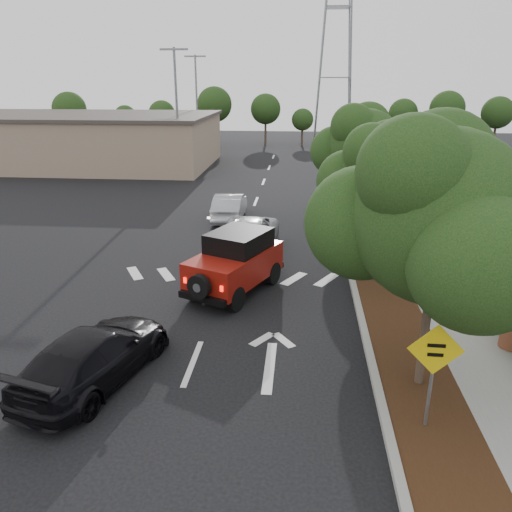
# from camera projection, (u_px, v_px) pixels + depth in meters

# --- Properties ---
(ground) EXTENTS (120.00, 120.00, 0.00)m
(ground) POSITION_uv_depth(u_px,v_px,m) (193.00, 363.00, 12.91)
(ground) COLOR black
(ground) RESTS_ON ground
(curb) EXTENTS (0.20, 70.00, 0.15)m
(curb) POSITION_uv_depth(u_px,v_px,m) (340.00, 231.00, 23.74)
(curb) COLOR #9E9B93
(curb) RESTS_ON ground
(planting_strip) EXTENTS (1.80, 70.00, 0.12)m
(planting_strip) POSITION_uv_depth(u_px,v_px,m) (362.00, 232.00, 23.66)
(planting_strip) COLOR black
(planting_strip) RESTS_ON ground
(sidewalk) EXTENTS (2.00, 70.00, 0.12)m
(sidewalk) POSITION_uv_depth(u_px,v_px,m) (403.00, 233.00, 23.50)
(sidewalk) COLOR gray
(sidewalk) RESTS_ON ground
(hedge) EXTENTS (0.80, 70.00, 0.80)m
(hedge) POSITION_uv_depth(u_px,v_px,m) (434.00, 227.00, 23.26)
(hedge) COLOR black
(hedge) RESTS_ON ground
(commercial_building) EXTENTS (22.00, 12.00, 4.00)m
(commercial_building) POSITION_uv_depth(u_px,v_px,m) (79.00, 141.00, 41.73)
(commercial_building) COLOR gray
(commercial_building) RESTS_ON ground
(transmission_tower) EXTENTS (7.00, 4.00, 28.00)m
(transmission_tower) POSITION_uv_depth(u_px,v_px,m) (331.00, 142.00, 57.40)
(transmission_tower) COLOR slate
(transmission_tower) RESTS_ON ground
(street_tree_near) EXTENTS (3.80, 3.80, 5.92)m
(street_tree_near) POSITION_uv_depth(u_px,v_px,m) (418.00, 386.00, 11.96)
(street_tree_near) COLOR black
(street_tree_near) RESTS_ON ground
(street_tree_mid) EXTENTS (3.20, 3.20, 5.32)m
(street_tree_mid) POSITION_uv_depth(u_px,v_px,m) (378.00, 277.00, 18.52)
(street_tree_mid) COLOR black
(street_tree_mid) RESTS_ON ground
(street_tree_far) EXTENTS (3.40, 3.40, 5.62)m
(street_tree_far) POSITION_uv_depth(u_px,v_px,m) (359.00, 227.00, 24.62)
(street_tree_far) COLOR black
(street_tree_far) RESTS_ON ground
(light_pole_a) EXTENTS (2.00, 0.22, 9.00)m
(light_pole_a) POSITION_uv_depth(u_px,v_px,m) (180.00, 175.00, 37.84)
(light_pole_a) COLOR slate
(light_pole_a) RESTS_ON ground
(light_pole_b) EXTENTS (2.00, 0.22, 9.00)m
(light_pole_b) POSITION_uv_depth(u_px,v_px,m) (199.00, 153.00, 49.18)
(light_pole_b) COLOR slate
(light_pole_b) RESTS_ON ground
(red_jeep) EXTENTS (3.20, 4.28, 2.10)m
(red_jeep) POSITION_uv_depth(u_px,v_px,m) (238.00, 261.00, 17.04)
(red_jeep) COLOR black
(red_jeep) RESTS_ON ground
(silver_suv_ahead) EXTENTS (2.48, 5.12, 1.40)m
(silver_suv_ahead) POSITION_uv_depth(u_px,v_px,m) (247.00, 238.00, 20.66)
(silver_suv_ahead) COLOR #A1A3A8
(silver_suv_ahead) RESTS_ON ground
(black_suv_oncoming) EXTENTS (3.02, 4.96, 1.34)m
(black_suv_oncoming) POSITION_uv_depth(u_px,v_px,m) (95.00, 355.00, 11.99)
(black_suv_oncoming) COLOR black
(black_suv_oncoming) RESTS_ON ground
(silver_sedan_oncoming) EXTENTS (1.52, 4.15, 1.36)m
(silver_sedan_oncoming) POSITION_uv_depth(u_px,v_px,m) (230.00, 206.00, 25.84)
(silver_sedan_oncoming) COLOR #A1A4A9
(silver_sedan_oncoming) RESTS_ON ground
(parked_suv) EXTENTS (4.25, 2.57, 1.35)m
(parked_suv) POSITION_uv_depth(u_px,v_px,m) (125.00, 165.00, 38.09)
(parked_suv) COLOR #B6B9BF
(parked_suv) RESTS_ON ground
(speed_hump_sign) EXTENTS (1.10, 0.10, 2.35)m
(speed_hump_sign) POSITION_uv_depth(u_px,v_px,m) (434.00, 362.00, 9.91)
(speed_hump_sign) COLOR slate
(speed_hump_sign) RESTS_ON ground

